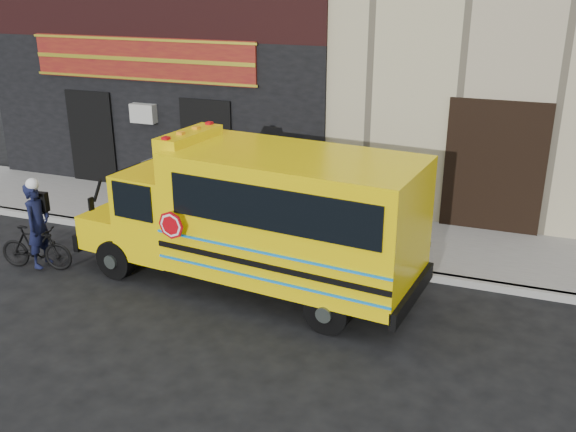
# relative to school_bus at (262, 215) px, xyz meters

# --- Properties ---
(ground) EXTENTS (120.00, 120.00, 0.00)m
(ground) POSITION_rel_school_bus_xyz_m (-0.15, -1.14, -1.51)
(ground) COLOR black
(ground) RESTS_ON ground
(curb) EXTENTS (40.00, 0.20, 0.15)m
(curb) POSITION_rel_school_bus_xyz_m (-0.15, 1.46, -1.43)
(curb) COLOR gray
(curb) RESTS_ON ground
(sidewalk) EXTENTS (40.00, 3.00, 0.15)m
(sidewalk) POSITION_rel_school_bus_xyz_m (-0.15, 2.96, -1.43)
(sidewalk) COLOR slate
(sidewalk) RESTS_ON ground
(school_bus) EXTENTS (7.10, 2.90, 2.92)m
(school_bus) POSITION_rel_school_bus_xyz_m (0.00, 0.00, 0.00)
(school_bus) COLOR black
(school_bus) RESTS_ON ground
(bicycle) EXTENTS (1.61, 0.70, 0.94)m
(bicycle) POSITION_rel_school_bus_xyz_m (-4.69, -0.85, -1.04)
(bicycle) COLOR black
(bicycle) RESTS_ON ground
(cyclist) EXTENTS (0.48, 0.68, 1.77)m
(cyclist) POSITION_rel_school_bus_xyz_m (-4.64, -0.75, -0.62)
(cyclist) COLOR black
(cyclist) RESTS_ON ground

